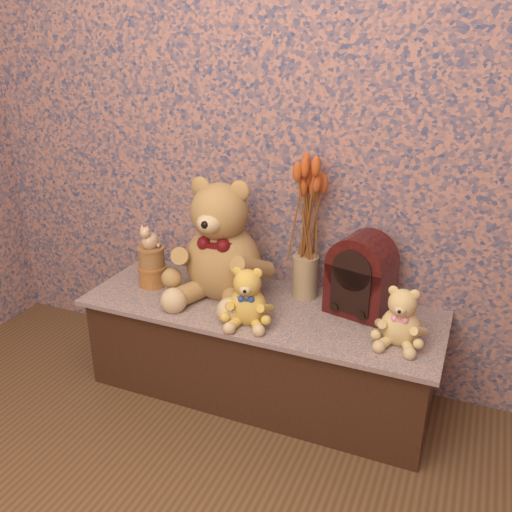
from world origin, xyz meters
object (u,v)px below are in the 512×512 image
at_px(teddy_small, 402,313).
at_px(cathedral_radio, 361,274).
at_px(cat_figurine, 150,235).
at_px(ceramic_vase, 305,276).
at_px(teddy_medium, 248,293).
at_px(teddy_large, 222,233).
at_px(biscuit_tin_lower, 153,276).

bearing_deg(teddy_small, cathedral_radio, 139.14).
bearing_deg(cat_figurine, cathedral_radio, 13.49).
relative_size(teddy_small, cathedral_radio, 0.71).
xyz_separation_m(teddy_small, ceramic_vase, (-0.43, 0.22, -0.03)).
bearing_deg(teddy_small, cat_figurine, 177.99).
bearing_deg(ceramic_vase, teddy_medium, -114.31).
height_order(teddy_large, cathedral_radio, teddy_large).
bearing_deg(biscuit_tin_lower, cathedral_radio, 7.10).
relative_size(ceramic_vase, cat_figurine, 1.59).
relative_size(teddy_medium, teddy_small, 1.04).
bearing_deg(biscuit_tin_lower, ceramic_vase, 13.72).
distance_m(cathedral_radio, cat_figurine, 0.91).
distance_m(teddy_large, teddy_small, 0.79).
xyz_separation_m(teddy_large, ceramic_vase, (0.33, 0.10, -0.18)).
relative_size(teddy_large, teddy_medium, 2.21).
relative_size(teddy_medium, cat_figurine, 2.15).
bearing_deg(teddy_small, teddy_medium, -171.30).
bearing_deg(cat_figurine, biscuit_tin_lower, 0.00).
height_order(teddy_large, cat_figurine, teddy_large).
bearing_deg(ceramic_vase, teddy_small, -26.68).
distance_m(teddy_medium, ceramic_vase, 0.32).
distance_m(teddy_large, biscuit_tin_lower, 0.40).
distance_m(ceramic_vase, cat_figurine, 0.69).
relative_size(cathedral_radio, cat_figurine, 2.89).
relative_size(teddy_large, teddy_small, 2.30).
distance_m(teddy_medium, cat_figurine, 0.55).
distance_m(cathedral_radio, ceramic_vase, 0.26).
bearing_deg(biscuit_tin_lower, teddy_large, 10.04).
xyz_separation_m(teddy_large, teddy_small, (0.77, -0.12, -0.15)).
xyz_separation_m(teddy_small, biscuit_tin_lower, (-1.09, 0.06, -0.07)).
height_order(ceramic_vase, biscuit_tin_lower, ceramic_vase).
distance_m(teddy_medium, teddy_small, 0.57).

